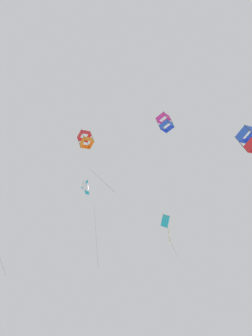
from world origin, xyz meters
TOP-DOWN VIEW (x-y plane):
  - kite_box_mid_left at (5.13, -5.46)m, footprint 1.69×1.30m
  - kite_box_near_left at (8.54, -10.45)m, footprint 2.20×1.67m
  - kite_fish_upper_right at (1.46, 2.66)m, footprint 2.23×2.44m
  - kite_diamond_highest at (9.97, 1.28)m, footprint 0.97×1.70m
  - kite_box_near_right at (-1.56, -3.19)m, footprint 2.78×3.09m

SIDE VIEW (x-z plane):
  - kite_box_near_left at x=8.54m, z-range 29.77..40.44m
  - kite_box_near_right at x=-1.56m, z-range 32.40..38.75m
  - kite_diamond_highest at x=9.97m, z-range 33.45..39.01m
  - kite_fish_upper_right at x=1.46m, z-range 32.56..42.32m
  - kite_box_mid_left at x=5.13m, z-range 40.42..42.26m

